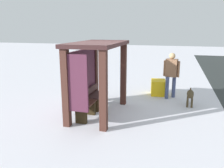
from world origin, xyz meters
name	(u,v)px	position (x,y,z in m)	size (l,w,h in m)	color
ground_plane	(99,113)	(0.00, 0.00, 0.00)	(60.00, 60.00, 0.00)	silver
bus_shelter	(93,66)	(-0.08, 0.15, 1.55)	(2.61, 1.37, 2.25)	#42241D
bench_left_inside	(85,108)	(-0.51, 0.25, 0.33)	(0.92, 0.38, 0.75)	#522A21
bench_center_inside	(97,98)	(0.51, 0.25, 0.33)	(0.92, 0.40, 0.75)	#472D2D
person_walking	(171,72)	(2.36, -2.12, 1.03)	(0.43, 0.62, 1.75)	#8E6345
dog	(190,95)	(1.55, -2.82, 0.40)	(0.95, 0.27, 0.57)	#473A25
grit_bin	(158,87)	(2.72, -1.63, 0.30)	(0.70, 0.56, 0.60)	yellow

